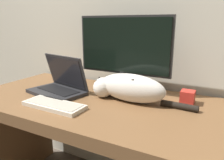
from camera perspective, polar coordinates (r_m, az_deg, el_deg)
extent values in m
cube|color=brown|center=(1.23, -5.62, -6.19)|extent=(1.39, 0.71, 0.06)
cube|color=brown|center=(1.80, -23.47, -13.02)|extent=(0.04, 0.65, 0.67)
cylinder|color=#282828|center=(1.36, 2.87, -2.35)|extent=(0.23, 0.23, 0.02)
cylinder|color=#282828|center=(1.34, 2.90, 0.12)|extent=(0.04, 0.04, 0.10)
cube|color=#282828|center=(1.31, 3.13, 9.07)|extent=(0.58, 0.02, 0.34)
cube|color=black|center=(1.30, 2.93, 9.03)|extent=(0.56, 0.01, 0.32)
cube|color=#232326|center=(1.34, -14.32, -3.08)|extent=(0.37, 0.27, 0.02)
cube|color=black|center=(1.34, -13.92, -2.50)|extent=(0.29, 0.17, 0.00)
cube|color=#232326|center=(1.35, -11.96, 2.11)|extent=(0.34, 0.13, 0.20)
cube|color=black|center=(1.35, -12.13, 2.02)|extent=(0.30, 0.11, 0.18)
cube|color=beige|center=(1.14, -14.92, -6.37)|extent=(0.33, 0.13, 0.02)
cube|color=#ABA393|center=(1.13, -14.96, -5.84)|extent=(0.30, 0.10, 0.00)
ellipsoid|color=silver|center=(1.16, 5.01, -2.07)|extent=(0.38, 0.15, 0.15)
ellipsoid|color=black|center=(1.14, 5.91, -0.22)|extent=(0.17, 0.11, 0.06)
sphere|color=silver|center=(1.23, -2.34, -1.94)|extent=(0.11, 0.11, 0.11)
cone|color=black|center=(1.23, -3.35, 0.29)|extent=(0.03, 0.03, 0.03)
cone|color=black|center=(1.20, -1.35, -0.02)|extent=(0.03, 0.03, 0.03)
cylinder|color=black|center=(1.12, 17.15, -6.48)|extent=(0.18, 0.04, 0.03)
cube|color=red|center=(1.20, 19.13, -4.26)|extent=(0.07, 0.07, 0.07)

